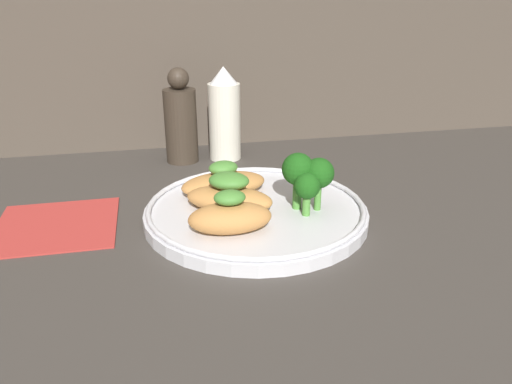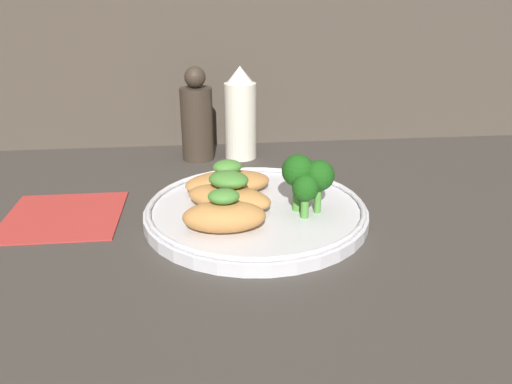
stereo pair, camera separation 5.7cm
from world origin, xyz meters
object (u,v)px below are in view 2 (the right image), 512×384
object	(u,v)px
plate	(256,211)
pepper_grinder	(197,119)
sauce_bottle	(241,115)
broccoli_bunch	(307,177)

from	to	relation	value
plate	pepper_grinder	size ratio (longest dim) A/B	1.80
plate	pepper_grinder	distance (cm)	24.38
pepper_grinder	plate	bearing A→B (deg)	-73.71
plate	sauce_bottle	size ratio (longest dim) A/B	1.81
plate	broccoli_bunch	xyz separation A→B (cm)	(5.47, -1.75, 4.63)
sauce_bottle	pepper_grinder	bearing A→B (deg)	180.00
sauce_bottle	pepper_grinder	xyz separation A→B (cm)	(-6.77, 0.00, -0.49)
broccoli_bunch	sauce_bottle	xyz separation A→B (cm)	(-5.37, 24.59, 1.18)
plate	broccoli_bunch	size ratio (longest dim) A/B	3.88
plate	sauce_bottle	world-z (taller)	sauce_bottle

